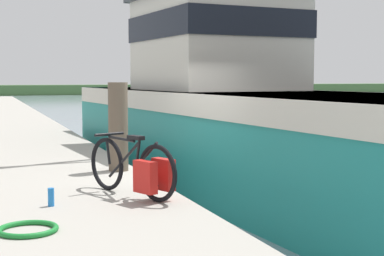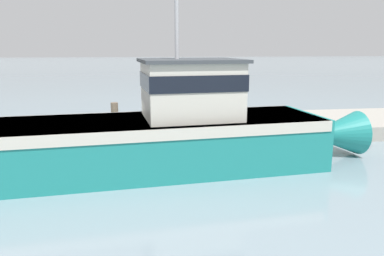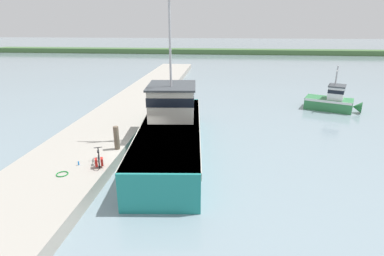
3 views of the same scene
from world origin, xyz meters
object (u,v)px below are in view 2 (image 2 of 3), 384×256
(bicycle_touring, at_px, (65,127))
(water_bottle_on_curb, at_px, (67,127))
(mooring_post, at_px, (115,119))
(fishing_boat_main, at_px, (167,131))

(bicycle_touring, bearing_deg, water_bottle_on_curb, 164.29)
(bicycle_touring, relative_size, water_bottle_on_curb, 7.58)
(water_bottle_on_curb, bearing_deg, bicycle_touring, 7.62)
(mooring_post, relative_size, water_bottle_on_curb, 6.63)
(fishing_boat_main, relative_size, water_bottle_on_curb, 72.81)
(bicycle_touring, distance_m, mooring_post, 2.19)
(mooring_post, bearing_deg, bicycle_touring, -96.25)
(mooring_post, bearing_deg, water_bottle_on_curb, -119.66)
(bicycle_touring, bearing_deg, fishing_boat_main, 29.53)
(fishing_boat_main, relative_size, bicycle_touring, 9.60)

